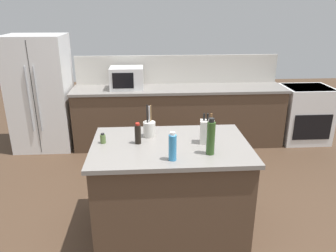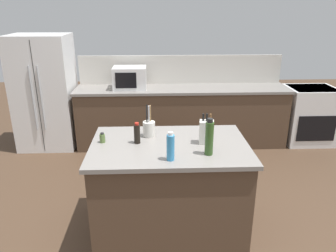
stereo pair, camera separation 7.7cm
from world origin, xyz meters
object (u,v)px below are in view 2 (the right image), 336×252
Objects in this scene: refrigerator at (45,92)px; dish_soap_bottle at (171,147)px; utensil_crock at (149,128)px; olive_oil_bottle at (209,138)px; spice_jar_oregano at (102,138)px; range_oven at (309,115)px; microwave at (130,78)px; soy_sauce_bottle at (137,134)px; knife_block at (206,132)px.

dish_soap_bottle is at bearing -54.62° from refrigerator.
refrigerator is at bearing 128.88° from utensil_crock.
spice_jar_oregano is at bearing 162.43° from olive_oil_bottle.
spice_jar_oregano is (1.21, -2.18, 0.11)m from refrigerator.
dish_soap_bottle reaches higher than range_oven.
range_oven is at bearing 46.58° from dish_soap_bottle.
microwave is (1.33, -0.05, 0.23)m from refrigerator.
olive_oil_bottle is 1.62× the size of soy_sauce_bottle.
dish_soap_bottle is at bearing -163.82° from olive_oil_bottle.
utensil_crock is at bearing 57.11° from soy_sauce_bottle.
range_oven is 3.50m from soy_sauce_bottle.
spice_jar_oregano is at bearing -144.77° from range_oven.
olive_oil_bottle is 0.69m from soy_sauce_bottle.
spice_jar_oregano is at bearing 174.60° from soy_sauce_bottle.
knife_block is (2.18, -2.24, 0.18)m from refrigerator.
range_oven is at bearing 49.76° from olive_oil_bottle.
spice_jar_oregano is at bearing -174.67° from knife_block.
soy_sauce_bottle is at bearing 156.62° from olive_oil_bottle.
olive_oil_bottle reaches higher than soy_sauce_bottle.
spice_jar_oregano reaches higher than range_oven.
knife_block is (0.85, -2.19, -0.05)m from microwave.
microwave is at bearing -2.21° from refrigerator.
knife_block is at bearing 44.43° from dish_soap_bottle.
range_oven is 3.25m from olive_oil_bottle.
olive_oil_bottle reaches higher than utensil_crock.
dish_soap_bottle is at bearing -32.79° from spice_jar_oregano.
range_oven is at bearing 35.23° from spice_jar_oregano.
soy_sauce_bottle is (1.54, -2.21, 0.16)m from refrigerator.
knife_block reaches higher than range_oven.
knife_block is 0.97m from spice_jar_oregano.
dish_soap_bottle is (0.62, -0.40, 0.07)m from spice_jar_oregano.
utensil_crock is at bearing -80.89° from microwave.
knife_block is 1.43× the size of soy_sauce_bottle.
soy_sauce_bottle is 0.33m from spice_jar_oregano.
soy_sauce_bottle is 0.47m from dish_soap_bottle.
utensil_crock is at bearing -142.31° from range_oven.
knife_block is 0.89× the size of olive_oil_bottle.
utensil_crock is 3.33× the size of spice_jar_oregano.
knife_block is 1.16× the size of dish_soap_bottle.
microwave is at bearing 95.58° from soy_sauce_bottle.
refrigerator is 3.13m from knife_block.
microwave is at bearing 101.28° from dish_soap_bottle.
olive_oil_bottle is 3.41× the size of spice_jar_oregano.
utensil_crock is 0.98× the size of olive_oil_bottle.
refrigerator is at bearing 124.84° from soy_sauce_bottle.
refrigerator is 2.63m from utensil_crock.
microwave reaches higher than utensil_crock.
utensil_crock is 0.20m from soy_sauce_bottle.
spice_jar_oregano is (-0.96, 0.30, -0.11)m from olive_oil_bottle.
soy_sauce_bottle reaches higher than range_oven.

